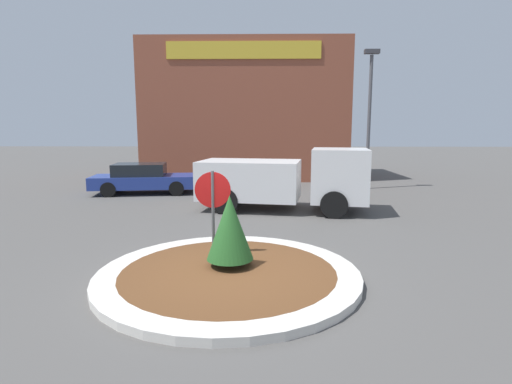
{
  "coord_description": "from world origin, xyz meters",
  "views": [
    {
      "loc": [
        0.68,
        -7.5,
        2.91
      ],
      "look_at": [
        0.47,
        3.9,
        1.11
      ],
      "focal_mm": 28.0,
      "sensor_mm": 36.0,
      "label": 1
    }
  ],
  "objects": [
    {
      "name": "stop_sign",
      "position": [
        -0.42,
        1.07,
        1.39
      ],
      "size": [
        0.79,
        0.07,
        2.01
      ],
      "color": "#4C4C51",
      "rests_on": "ground_plane"
    },
    {
      "name": "utility_truck",
      "position": [
        1.47,
        6.71,
        1.15
      ],
      "size": [
        6.21,
        3.14,
        2.23
      ],
      "rotation": [
        0.0,
        0.0,
        -0.17
      ],
      "color": "silver",
      "rests_on": "ground_plane"
    },
    {
      "name": "island_shrub",
      "position": [
        0.01,
        0.28,
        0.96
      ],
      "size": [
        0.95,
        0.95,
        1.46
      ],
      "color": "brown",
      "rests_on": "traffic_island"
    },
    {
      "name": "traffic_island",
      "position": [
        0.0,
        0.0,
        0.08
      ],
      "size": [
        5.15,
        5.15,
        0.15
      ],
      "color": "beige",
      "rests_on": "ground_plane"
    },
    {
      "name": "parked_sedan_blue",
      "position": [
        -4.74,
        10.4,
        0.69
      ],
      "size": [
        4.88,
        2.45,
        1.37
      ],
      "rotation": [
        0.0,
        0.0,
        0.13
      ],
      "color": "navy",
      "rests_on": "ground_plane"
    },
    {
      "name": "storefront_building",
      "position": [
        -0.38,
        17.37,
        3.92
      ],
      "size": [
        11.66,
        6.07,
        7.83
      ],
      "color": "brown",
      "rests_on": "ground_plane"
    },
    {
      "name": "ground_plane",
      "position": [
        0.0,
        0.0,
        0.0
      ],
      "size": [
        120.0,
        120.0,
        0.0
      ],
      "primitive_type": "plane",
      "color": "#514F4C"
    },
    {
      "name": "light_pole",
      "position": [
        5.77,
        12.08,
        3.86
      ],
      "size": [
        0.7,
        0.3,
        6.6
      ],
      "color": "#4C4C51",
      "rests_on": "ground_plane"
    }
  ]
}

